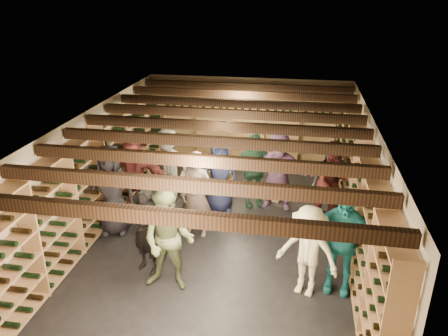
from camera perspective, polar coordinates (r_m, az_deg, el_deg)
ground at (r=9.10m, az=-0.14°, el=-8.25°), size 8.00×8.00×0.00m
walls at (r=8.55m, az=-0.15°, el=-1.34°), size 5.52×8.02×2.40m
ceiling at (r=8.13m, az=-0.16°, el=6.40°), size 5.50×8.00×0.01m
ceiling_joists at (r=8.17m, az=-0.15°, el=5.46°), size 5.40×7.12×0.18m
wine_rack_left at (r=9.36m, az=-15.83°, el=-0.88°), size 0.32×7.50×2.15m
wine_rack_right at (r=8.57m, az=17.05°, el=-3.26°), size 0.32×7.50×2.15m
wine_rack_back at (r=12.14m, az=3.05°, el=5.41°), size 4.70×0.30×2.15m
crate_stack_left at (r=10.61m, az=-4.26°, el=-2.03°), size 0.53×0.38×0.51m
crate_stack_right at (r=10.36m, az=-0.35°, el=-2.08°), size 0.56×0.43×0.68m
crate_loose at (r=10.45m, az=6.04°, el=-3.52°), size 0.56×0.43×0.17m
person_0 at (r=8.95m, az=-14.47°, el=-2.81°), size 0.99×0.73×1.88m
person_1 at (r=7.67m, az=-10.13°, el=-8.03°), size 0.69×0.59×1.62m
person_2 at (r=7.18m, az=-7.21°, el=-9.40°), size 0.89×0.70×1.79m
person_3 at (r=7.17m, az=10.86°, el=-10.66°), size 1.16×0.91×1.58m
person_4 at (r=7.30m, az=15.03°, el=-9.19°), size 1.15×0.63×1.85m
person_5 at (r=10.02m, az=-11.65°, el=-0.56°), size 1.51×0.55×1.61m
person_6 at (r=9.55m, az=-0.58°, el=-1.02°), size 0.97×0.83×1.68m
person_7 at (r=8.64m, az=-3.60°, el=-3.49°), size 0.68×0.49×1.76m
person_8 at (r=9.27m, az=14.09°, el=-2.00°), size 1.08×0.96×1.83m
person_9 at (r=10.10m, az=-7.29°, el=0.30°), size 1.21×0.82×1.72m
person_10 at (r=9.80m, az=3.84°, el=-0.26°), size 1.10×0.79×1.73m
person_11 at (r=9.75m, az=7.05°, el=-0.28°), size 1.72×0.71×1.80m
person_12 at (r=9.82m, az=13.86°, el=-1.24°), size 0.92×0.75×1.62m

